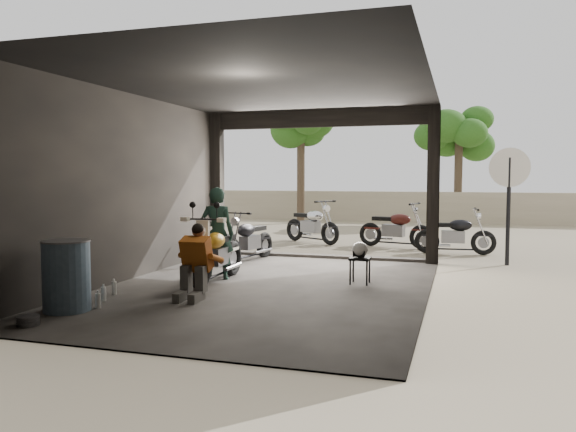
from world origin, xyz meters
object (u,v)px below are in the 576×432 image
Objects in this scene: sign_post at (509,186)px; oil_drum at (67,277)px; outside_bike_a at (312,222)px; stool at (360,262)px; main_bike at (217,249)px; rider at (217,234)px; helmet at (360,250)px; left_bike at (249,236)px; outside_bike_b at (395,225)px; outside_bike_c at (455,231)px; mechanic at (194,264)px.

oil_drum is at bearing -132.85° from sign_post.
outside_bike_a is 5.90m from stool.
main_bike reaches higher than oil_drum.
rider reaches higher than helmet.
left_bike is at bearing -166.29° from sign_post.
oil_drum reaches higher than helmet.
outside_bike_b reaches higher than oil_drum.
outside_bike_b reaches higher than outside_bike_c.
oil_drum is (-1.03, -2.48, -0.10)m from main_bike.
helmet is at bearing 42.06° from oil_drum.
helmet is 4.51m from oil_drum.
outside_bike_b is at bearing 67.42° from oil_drum.
rider reaches higher than mechanic.
rider is (-0.17, -5.73, 0.22)m from outside_bike_a.
rider reaches higher than outside_bike_c.
outside_bike_b reaches higher than stool.
left_bike is 1.68× the size of oil_drum.
outside_bike_b is 1.05× the size of rider.
outside_bike_a is at bearing 153.65° from sign_post.
rider is at bearing -177.90° from helmet.
sign_post is at bearing -153.61° from rider.
sign_post is (5.83, 5.91, 1.12)m from oil_drum.
main_bike is 1.00× the size of outside_bike_a.
outside_bike_b is 3.45m from sign_post.
rider is 2.45m from helmet.
left_bike is 4.79m from outside_bike_c.
mechanic is 2.80m from stool.
sign_post is at bearing 43.06° from mechanic.
left_bike is 1.49× the size of mechanic.
sign_post reaches higher than left_bike.
sign_post is (4.73, -2.53, 1.01)m from outside_bike_a.
stool is at bearing -128.61° from sign_post.
sign_post is at bearing 35.47° from main_bike.
rider is 3.52× the size of stool.
rider is 2.48m from stool.
helmet is (-0.01, -5.06, 0.01)m from outside_bike_b.
outside_bike_a is at bearing 89.33° from main_bike.
mechanic is (-2.10, -6.94, -0.04)m from outside_bike_b.
outside_bike_c is at bearing -104.78° from outside_bike_b.
oil_drum is at bearing -86.64° from left_bike.
helmet is (-1.46, -4.26, 0.05)m from outside_bike_c.
helmet is (2.31, 0.54, 0.01)m from main_bike.
stool is 0.48× the size of oil_drum.
main_bike is 2.37m from left_bike.
outside_bike_c is 4.52m from stool.
main_bike is 2.39m from stool.
left_bike reaches higher than oil_drum.
main_bike is at bearing -167.50° from stool.
outside_bike_a is at bearing 67.85° from outside_bike_c.
stool is 4.01m from sign_post.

